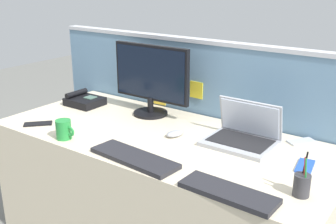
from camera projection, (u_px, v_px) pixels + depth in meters
The scene contains 13 objects.
desk at pixel (163, 194), 2.31m from camera, with size 1.88×0.82×0.71m, color beige.
cubicle_divider at pixel (205, 132), 2.59m from camera, with size 2.32×0.08×1.17m.
desktop_monitor at pixel (151, 77), 2.46m from camera, with size 0.53×0.21×0.43m.
laptop at pixel (243, 134), 2.10m from camera, with size 0.34×0.27×0.21m.
desk_phone at pixel (84, 101), 2.70m from camera, with size 0.22×0.19×0.09m.
keyboard_main at pixel (228, 192), 1.61m from camera, with size 0.39×0.13×0.02m, color #232328.
keyboard_spare at pixel (134, 158), 1.91m from camera, with size 0.45×0.15×0.02m, color #232328.
computer_mouse_right_hand at pixel (175, 134), 2.18m from camera, with size 0.06×0.10×0.03m, color #9EA0A8.
pen_cup at pixel (302, 185), 1.59m from camera, with size 0.07×0.07×0.19m.
cell_phone_blue_case at pixel (305, 166), 1.84m from camera, with size 0.07×0.15×0.01m, color blue.
cell_phone_black_slab at pixel (38, 124), 2.36m from camera, with size 0.06×0.16×0.01m, color black.
cell_phone_silver_slab at pixel (302, 142), 2.11m from camera, with size 0.07×0.14×0.01m, color #B7BAC1.
coffee_mug at pixel (64, 130), 2.14m from camera, with size 0.12×0.08×0.10m.
Camera 1 is at (1.21, -1.64, 1.54)m, focal length 44.02 mm.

